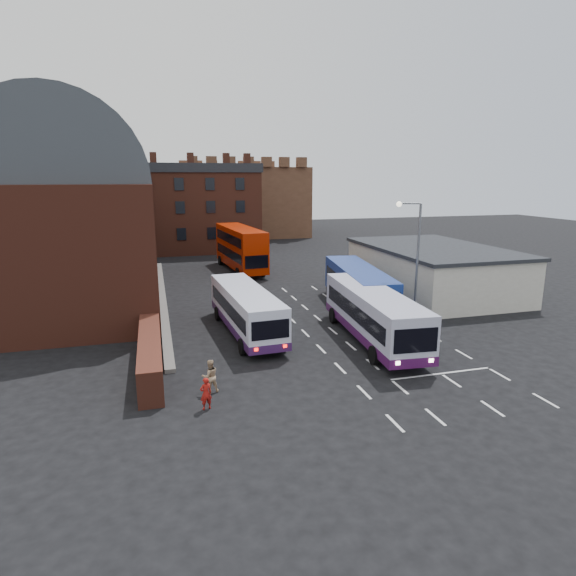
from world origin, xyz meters
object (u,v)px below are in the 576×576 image
object	(u,v)px
bus_white_inbound	(373,312)
pedestrian_beige	(210,376)
bus_red_double	(241,248)
street_lamp	(414,251)
bus_blue	(358,285)
pedestrian_red	(206,393)
bus_white_outbound	(246,307)

from	to	relation	value
bus_white_inbound	pedestrian_beige	world-z (taller)	bus_white_inbound
bus_red_double	pedestrian_beige	distance (m)	31.77
bus_white_inbound	street_lamp	xyz separation A→B (m)	(4.58, 3.24, 3.32)
bus_blue	pedestrian_red	bearing A→B (deg)	54.02
street_lamp	pedestrian_beige	distance (m)	18.20
bus_white_outbound	pedestrian_red	world-z (taller)	bus_white_outbound
pedestrian_red	bus_white_outbound	bearing A→B (deg)	-125.81
pedestrian_beige	bus_blue	bearing A→B (deg)	-147.29
bus_blue	bus_red_double	distance (m)	19.61
bus_white_outbound	bus_white_inbound	xyz separation A→B (m)	(7.61, -3.84, 0.15)
pedestrian_red	pedestrian_beige	distance (m)	1.79
bus_blue	bus_red_double	bearing A→B (deg)	-63.20
bus_red_double	pedestrian_red	xyz separation A→B (m)	(-7.53, -32.65, -1.83)
pedestrian_beige	pedestrian_red	bearing A→B (deg)	67.16
bus_white_inbound	bus_blue	world-z (taller)	bus_blue
bus_white_outbound	bus_red_double	world-z (taller)	bus_red_double
bus_red_double	pedestrian_beige	size ratio (longest dim) A/B	7.31
bus_white_outbound	pedestrian_beige	size ratio (longest dim) A/B	6.69
bus_white_outbound	bus_blue	xyz separation A→B (m)	(9.86, 3.61, 0.18)
bus_white_outbound	bus_white_inbound	size ratio (longest dim) A/B	0.92
bus_red_double	street_lamp	xyz separation A→B (m)	(8.54, -22.79, 2.68)
street_lamp	pedestrian_beige	size ratio (longest dim) A/B	5.14
bus_white_outbound	bus_blue	world-z (taller)	bus_blue
bus_blue	pedestrian_beige	size ratio (longest dim) A/B	7.41
street_lamp	pedestrian_red	xyz separation A→B (m)	(-16.07, -9.86, -4.51)
bus_red_double	street_lamp	world-z (taller)	street_lamp
bus_white_inbound	pedestrian_red	size ratio (longest dim) A/B	8.00
street_lamp	pedestrian_red	world-z (taller)	street_lamp
bus_blue	pedestrian_beige	distance (m)	18.19
bus_white_inbound	bus_red_double	world-z (taller)	bus_red_double
bus_white_inbound	pedestrian_beige	size ratio (longest dim) A/B	7.28
pedestrian_red	pedestrian_beige	xyz separation A→B (m)	(0.40, 1.74, 0.08)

